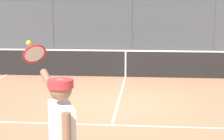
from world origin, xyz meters
The scene contains 4 objects.
ground_plane centered at (0.00, 0.00, 0.00)m, with size 60.00×60.00×0.00m, color #B27551.
court_line_markings centered at (0.00, 1.87, 0.00)m, with size 8.77×9.79×0.01m.
fence_backdrop centered at (0.00, -10.36, 1.31)m, with size 19.37×1.37×2.87m.
tennis_net centered at (0.00, -3.86, 0.49)m, with size 11.27×0.09×1.07m.
Camera 1 is at (-0.66, 8.84, 2.47)m, focal length 58.32 mm.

